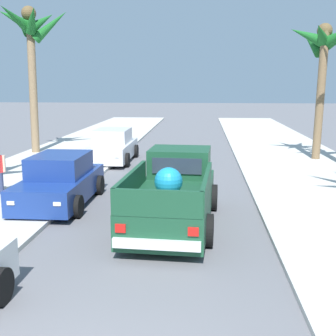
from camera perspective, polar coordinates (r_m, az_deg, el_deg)
sidewalk_left at (r=17.55m, az=-17.97°, el=-1.35°), size 5.40×60.00×0.12m
sidewalk_right at (r=16.81m, az=19.41°, el=-1.97°), size 5.40×60.00×0.12m
curb_left at (r=17.10m, az=-13.94°, el=-1.48°), size 0.16×60.00×0.10m
curb_right at (r=16.52m, az=15.05°, el=-1.97°), size 0.16×60.00×0.10m
pickup_truck at (r=11.53m, az=0.78°, el=-3.39°), size 2.44×5.32×1.80m
car_right_near at (r=20.77m, az=-7.28°, el=2.78°), size 2.03×4.26×1.54m
car_right_mid at (r=13.71m, az=-13.94°, el=-1.71°), size 2.02×4.26×1.54m
palm_tree_left_fore at (r=23.84m, az=-17.59°, el=16.15°), size 3.66×3.71×7.45m
palm_tree_right_back at (r=21.61m, az=19.81°, el=14.45°), size 3.18×3.23×6.35m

